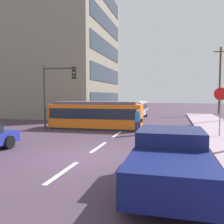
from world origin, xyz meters
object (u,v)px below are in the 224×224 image
streetcar_tram (97,115)px  parked_sedan_far (97,111)px  city_bus (134,108)px  pickup_truck_parked (170,158)px  pedestrian_crossing (138,121)px  traffic_light_mast (57,85)px  stop_sign (220,101)px  parked_sedan_mid (80,115)px  utility_pole_far (220,79)px

streetcar_tram → parked_sedan_far: streetcar_tram is taller
city_bus → pickup_truck_parked: 20.63m
pedestrian_crossing → traffic_light_mast: size_ratio=0.36×
pedestrian_crossing → pickup_truck_parked: size_ratio=0.33×
streetcar_tram → traffic_light_mast: traffic_light_mast is taller
streetcar_tram → stop_sign: bearing=-14.3°
traffic_light_mast → pickup_truck_parked: bearing=-48.2°
streetcar_tram → parked_sedan_mid: 4.96m
traffic_light_mast → streetcar_tram: bearing=32.7°
pedestrian_crossing → stop_sign: bearing=2.3°
streetcar_tram → pickup_truck_parked: streetcar_tram is taller
pedestrian_crossing → utility_pole_far: (8.18, 19.68, 3.71)m
streetcar_tram → pedestrian_crossing: size_ratio=4.20×
pedestrian_crossing → pickup_truck_parked: 8.61m
stop_sign → parked_sedan_far: bearing=133.9°
streetcar_tram → parked_sedan_far: bearing=108.0°
utility_pole_far → pickup_truck_parked: bearing=-102.2°
streetcar_tram → utility_pole_far: size_ratio=0.78×
traffic_light_mast → parked_sedan_far: bearing=93.7°
city_bus → stop_sign: (7.06, -11.64, 1.15)m
streetcar_tram → city_bus: bearing=81.9°
city_bus → stop_sign: size_ratio=1.96×
city_bus → pedestrian_crossing: city_bus is taller
city_bus → streetcar_tram: bearing=-98.1°
city_bus → utility_pole_far: size_ratio=0.63×
streetcar_tram → pickup_truck_parked: bearing=-62.1°
pedestrian_crossing → parked_sedan_mid: (-6.46, 6.30, -0.32)m
city_bus → parked_sedan_mid: size_ratio=1.30×
stop_sign → pedestrian_crossing: bearing=-177.7°
stop_sign → city_bus: bearing=121.2°
streetcar_tram → pedestrian_crossing: (3.51, -2.34, -0.13)m
pickup_truck_parked → parked_sedan_mid: (-8.58, 14.64, -0.17)m
parked_sedan_far → traffic_light_mast: size_ratio=0.97×
pickup_truck_parked → stop_sign: size_ratio=1.74×
city_bus → stop_sign: 13.66m
parked_sedan_mid → parked_sedan_far: bearing=92.8°
stop_sign → utility_pole_far: (3.28, 19.48, 2.46)m
pedestrian_crossing → utility_pole_far: utility_pole_far is taller
city_bus → parked_sedan_far: (-4.59, 0.48, -0.42)m
parked_sedan_mid → stop_sign: bearing=-28.2°
traffic_light_mast → utility_pole_far: size_ratio=0.53×
parked_sedan_mid → streetcar_tram: bearing=-53.4°
parked_sedan_far → stop_sign: stop_sign is taller
streetcar_tram → pedestrian_crossing: bearing=-33.6°
pedestrian_crossing → traffic_light_mast: bearing=173.0°
city_bus → pedestrian_crossing: size_ratio=3.38×
parked_sedan_mid → utility_pole_far: 20.23m
pickup_truck_parked → traffic_light_mast: bearing=131.8°
pedestrian_crossing → utility_pole_far: 21.63m
pickup_truck_parked → parked_sedan_far: bearing=113.3°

